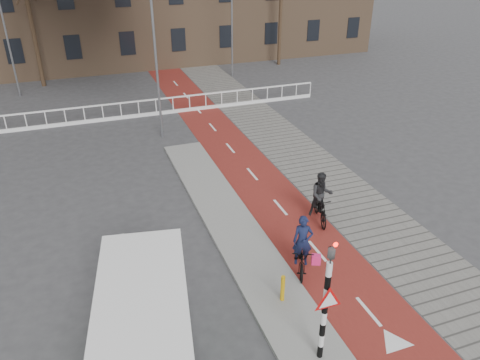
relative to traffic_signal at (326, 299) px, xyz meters
name	(u,v)px	position (x,y,z in m)	size (l,w,h in m)	color
ground	(304,301)	(0.60, 2.02, -1.99)	(120.00, 120.00, 0.00)	#38383A
bike_lane	(237,156)	(2.10, 12.02, -1.98)	(2.50, 60.00, 0.01)	maroon
sidewalk	(290,148)	(4.90, 12.02, -1.98)	(3.00, 60.00, 0.01)	slate
curb_island	(235,231)	(-0.10, 6.02, -1.93)	(1.80, 16.00, 0.12)	gray
traffic_signal	(326,299)	(0.00, 0.00, 0.00)	(0.80, 0.80, 3.68)	black
bollard	(283,288)	(-0.04, 2.17, -1.45)	(0.12, 0.12, 0.84)	#DBA20C
cyclist_near	(302,252)	(1.15, 3.36, -1.34)	(1.33, 1.93, 1.91)	black
cyclist_far	(321,202)	(3.05, 5.67, -1.17)	(0.97, 1.88, 1.95)	black
van	(145,332)	(-4.02, 1.21, -0.81)	(2.94, 5.47, 2.23)	white
railing	(85,118)	(-4.40, 19.02, -1.68)	(28.00, 0.10, 0.99)	silver
tree_mid	(33,28)	(-6.65, 27.56, 1.90)	(0.29, 0.29, 7.78)	#2E2114
tree_right	(281,13)	(11.20, 27.53, 1.96)	(0.26, 0.26, 7.90)	#2E2114
streetlight_near	(156,57)	(-0.76, 15.64, 2.15)	(0.12, 0.12, 8.28)	slate
streetlight_left	(8,40)	(-8.09, 25.61, 1.60)	(0.12, 0.12, 7.18)	slate
streetlight_right	(232,17)	(6.53, 25.54, 2.19)	(0.12, 0.12, 8.36)	slate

